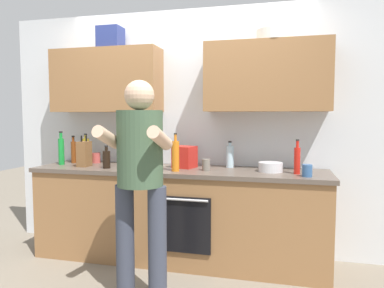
{
  "coord_description": "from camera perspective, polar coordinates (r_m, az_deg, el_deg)",
  "views": [
    {
      "loc": [
        0.96,
        -3.29,
        1.41
      ],
      "look_at": [
        0.17,
        -0.1,
        1.15
      ],
      "focal_mm": 33.51,
      "sensor_mm": 36.0,
      "label": 1
    }
  ],
  "objects": [
    {
      "name": "counter",
      "position": [
        3.56,
        -2.28,
        -11.11
      ],
      "size": [
        2.84,
        0.67,
        0.9
      ],
      "color": "olive",
      "rests_on": "ground"
    },
    {
      "name": "bottle_water",
      "position": [
        3.55,
        6.04,
        -1.94
      ],
      "size": [
        0.08,
        0.08,
        0.26
      ],
      "color": "silver",
      "rests_on": "counter"
    },
    {
      "name": "person_standing",
      "position": [
        2.69,
        -8.28,
        -4.53
      ],
      "size": [
        0.49,
        0.45,
        1.67
      ],
      "color": "#383D4C",
      "rests_on": "ground"
    },
    {
      "name": "cup_stoneware",
      "position": [
        3.33,
        2.27,
        -3.34
      ],
      "size": [
        0.08,
        0.08,
        0.11
      ],
      "primitive_type": "cylinder",
      "color": "slate",
      "rests_on": "counter"
    },
    {
      "name": "back_wall_unit",
      "position": [
        3.69,
        -1.12,
        5.87
      ],
      "size": [
        4.0,
        0.39,
        2.5
      ],
      "color": "silver",
      "rests_on": "ground"
    },
    {
      "name": "knife_block",
      "position": [
        3.76,
        -16.79,
        -1.52
      ],
      "size": [
        0.1,
        0.14,
        0.31
      ],
      "color": "brown",
      "rests_on": "counter"
    },
    {
      "name": "cup_ceramic",
      "position": [
        4.01,
        -15.0,
        -2.15
      ],
      "size": [
        0.09,
        0.09,
        0.11
      ],
      "primitive_type": "cylinder",
      "color": "#BF4C47",
      "rests_on": "counter"
    },
    {
      "name": "bottle_soda",
      "position": [
        3.97,
        -20.09,
        -0.96
      ],
      "size": [
        0.06,
        0.06,
        0.35
      ],
      "color": "#198C33",
      "rests_on": "counter"
    },
    {
      "name": "mixing_bowl",
      "position": [
        3.35,
        12.39,
        -3.6
      ],
      "size": [
        0.22,
        0.22,
        0.09
      ],
      "primitive_type": "cylinder",
      "color": "silver",
      "rests_on": "counter"
    },
    {
      "name": "grocery_bag_produce",
      "position": [
        3.69,
        -7.97,
        -1.73
      ],
      "size": [
        0.22,
        0.21,
        0.22
      ],
      "primitive_type": "cube",
      "rotation": [
        0.0,
        0.0,
        -0.21
      ],
      "color": "silver",
      "rests_on": "counter"
    },
    {
      "name": "bottle_oil",
      "position": [
        3.97,
        -16.53,
        -1.02
      ],
      "size": [
        0.07,
        0.07,
        0.32
      ],
      "color": "olive",
      "rests_on": "counter"
    },
    {
      "name": "grocery_bag_crisps",
      "position": [
        3.52,
        -1.19,
        -2.08
      ],
      "size": [
        0.24,
        0.23,
        0.21
      ],
      "primitive_type": "cube",
      "rotation": [
        0.0,
        0.0,
        -0.26
      ],
      "color": "red",
      "rests_on": "counter"
    },
    {
      "name": "ground_plane",
      "position": [
        3.71,
        -2.26,
        -17.84
      ],
      "size": [
        12.0,
        12.0,
        0.0
      ],
      "primitive_type": "plane",
      "color": "#756B5B"
    },
    {
      "name": "bottle_vinegar",
      "position": [
        4.07,
        -18.35,
        -1.1
      ],
      "size": [
        0.05,
        0.05,
        0.3
      ],
      "color": "brown",
      "rests_on": "counter"
    },
    {
      "name": "bottle_soy",
      "position": [
        3.58,
        -13.45,
        -2.35
      ],
      "size": [
        0.07,
        0.07,
        0.22
      ],
      "color": "black",
      "rests_on": "counter"
    },
    {
      "name": "potted_herb",
      "position": [
        3.42,
        -6.8,
        -1.03
      ],
      "size": [
        0.2,
        0.2,
        0.31
      ],
      "color": "#9E6647",
      "rests_on": "counter"
    },
    {
      "name": "cup_tea",
      "position": [
        3.15,
        17.86,
        -4.06
      ],
      "size": [
        0.08,
        0.08,
        0.1
      ],
      "primitive_type": "cylinder",
      "color": "#33598C",
      "rests_on": "counter"
    },
    {
      "name": "bottle_juice",
      "position": [
        3.29,
        -2.65,
        -1.86
      ],
      "size": [
        0.07,
        0.07,
        0.35
      ],
      "color": "orange",
      "rests_on": "counter"
    },
    {
      "name": "bottle_hotsauce",
      "position": [
        3.27,
        16.39,
        -2.42
      ],
      "size": [
        0.05,
        0.05,
        0.3
      ],
      "color": "red",
      "rests_on": "counter"
    }
  ]
}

